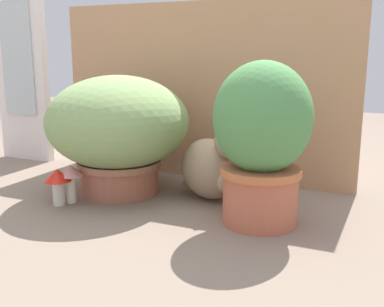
{
  "coord_description": "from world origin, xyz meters",
  "views": [
    {
      "loc": [
        0.77,
        -1.3,
        0.52
      ],
      "look_at": [
        0.13,
        0.11,
        0.18
      ],
      "focal_mm": 42.98,
      "sensor_mm": 36.0,
      "label": 1
    }
  ],
  "objects": [
    {
      "name": "window_panel_white",
      "position": [
        -0.9,
        0.41,
        0.5
      ],
      "size": [
        0.29,
        0.05,
        0.98
      ],
      "color": "white",
      "rests_on": "ground"
    },
    {
      "name": "leafy_planter",
      "position": [
        0.4,
        0.02,
        0.27
      ],
      "size": [
        0.3,
        0.3,
        0.5
      ],
      "color": "#C16547",
      "rests_on": "ground"
    },
    {
      "name": "cardboard_backdrop",
      "position": [
        0.02,
        0.45,
        0.36
      ],
      "size": [
        1.28,
        0.03,
        0.72
      ],
      "primitive_type": "cube",
      "color": "tan",
      "rests_on": "ground"
    },
    {
      "name": "mushroom_ornament_pink",
      "position": [
        -0.26,
        -0.06,
        0.1
      ],
      "size": [
        0.09,
        0.09,
        0.14
      ],
      "color": "silver",
      "rests_on": "ground"
    },
    {
      "name": "cat",
      "position": [
        0.18,
        0.18,
        0.12
      ],
      "size": [
        0.34,
        0.29,
        0.32
      ],
      "color": "tan",
      "rests_on": "ground"
    },
    {
      "name": "mushroom_ornament_red",
      "position": [
        -0.28,
        -0.1,
        0.09
      ],
      "size": [
        0.09,
        0.09,
        0.13
      ],
      "color": "silver",
      "rests_on": "ground"
    },
    {
      "name": "grass_planter",
      "position": [
        -0.17,
        0.12,
        0.25
      ],
      "size": [
        0.53,
        0.53,
        0.44
      ],
      "color": "#AD634B",
      "rests_on": "ground"
    },
    {
      "name": "ground_plane",
      "position": [
        0.0,
        0.0,
        0.0
      ],
      "size": [
        6.0,
        6.0,
        0.0
      ],
      "primitive_type": "plane",
      "color": "#7F6D5E"
    }
  ]
}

